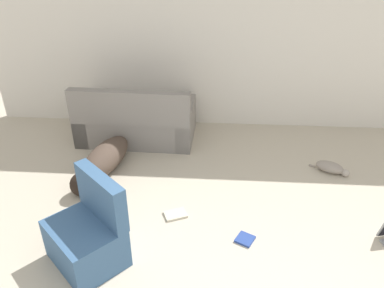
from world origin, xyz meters
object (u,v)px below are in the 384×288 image
(book_blue, at_px, (245,239))
(side_chair, at_px, (89,234))
(couch, at_px, (137,122))
(dog, at_px, (103,161))
(cat, at_px, (331,168))
(book_cream, at_px, (176,214))

(book_blue, relative_size, side_chair, 0.26)
(couch, distance_m, book_blue, 2.49)
(couch, bearing_deg, side_chair, 92.49)
(book_blue, height_order, side_chair, side_chair)
(side_chair, bearing_deg, dog, 145.05)
(dog, height_order, cat, dog)
(book_cream, height_order, side_chair, side_chair)
(dog, xyz_separation_m, book_cream, (0.98, -0.77, -0.15))
(dog, distance_m, cat, 2.85)
(cat, relative_size, side_chair, 0.55)
(dog, xyz_separation_m, book_blue, (1.70, -1.09, -0.15))
(book_blue, height_order, book_cream, same)
(couch, relative_size, book_cream, 5.92)
(cat, xyz_separation_m, book_blue, (-1.14, -1.29, -0.05))
(cat, height_order, book_cream, cat)
(couch, height_order, book_cream, couch)
(side_chair, bearing_deg, book_cream, 86.37)
(cat, relative_size, book_blue, 2.10)
(couch, relative_size, side_chair, 1.95)
(book_blue, bearing_deg, book_cream, 155.71)
(cat, distance_m, book_blue, 1.72)
(dog, distance_m, book_blue, 2.03)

